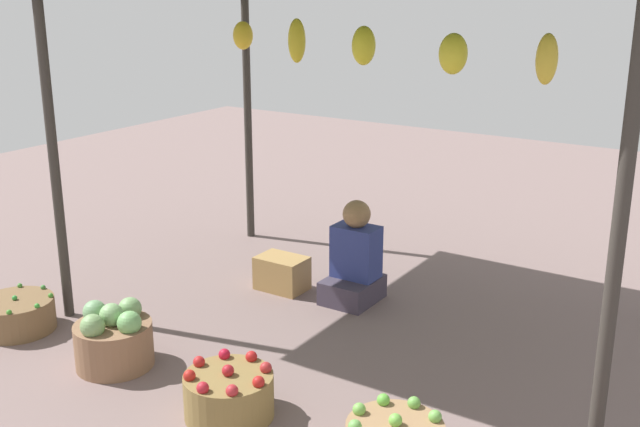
% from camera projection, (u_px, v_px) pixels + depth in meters
% --- Properties ---
extents(ground_plane, '(14.00, 14.00, 0.00)m').
position_uv_depth(ground_plane, '(364.00, 320.00, 5.54)').
color(ground_plane, slate).
extents(market_stall_structure, '(4.00, 2.46, 2.34)m').
position_uv_depth(market_stall_structure, '(370.00, 4.00, 4.90)').
color(market_stall_structure, '#38332D').
rests_on(market_stall_structure, ground).
extents(vendor_person, '(0.36, 0.44, 0.78)m').
position_uv_depth(vendor_person, '(355.00, 263.00, 5.82)').
color(vendor_person, '#3F3746').
rests_on(vendor_person, ground).
extents(basket_green_chilies, '(0.52, 0.52, 0.26)m').
position_uv_depth(basket_green_chilies, '(17.00, 315.00, 5.37)').
color(basket_green_chilies, brown).
rests_on(basket_green_chilies, ground).
extents(basket_cabbages, '(0.49, 0.49, 0.42)m').
position_uv_depth(basket_cabbages, '(114.00, 339.00, 4.85)').
color(basket_cabbages, '#886246').
rests_on(basket_cabbages, ground).
extents(basket_red_apples, '(0.50, 0.50, 0.31)m').
position_uv_depth(basket_red_apples, '(229.00, 394.00, 4.30)').
color(basket_red_apples, olive).
rests_on(basket_red_apples, ground).
extents(wooden_crate_near_vendor, '(0.38, 0.27, 0.26)m').
position_uv_depth(wooden_crate_near_vendor, '(282.00, 273.00, 6.06)').
color(wooden_crate_near_vendor, '#A9824A').
rests_on(wooden_crate_near_vendor, ground).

